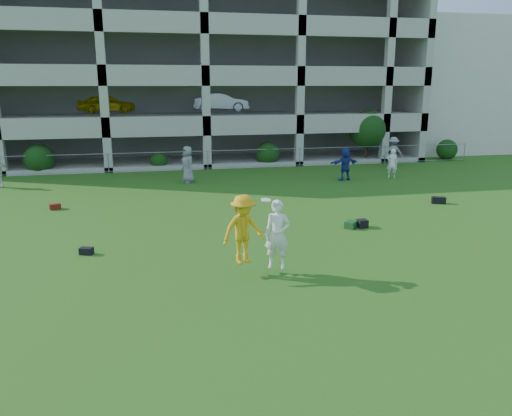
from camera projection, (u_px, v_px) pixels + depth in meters
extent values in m
plane|color=#235114|center=(290.00, 285.00, 13.30)|extent=(100.00, 100.00, 0.00)
cube|color=beige|center=(458.00, 87.00, 43.30)|extent=(16.00, 14.00, 10.00)
imported|color=gray|center=(188.00, 164.00, 26.90)|extent=(0.94, 1.13, 1.98)
imported|color=navy|center=(345.00, 164.00, 27.58)|extent=(1.75, 0.80, 1.81)
imported|color=white|center=(392.00, 163.00, 28.24)|extent=(0.72, 0.61, 1.69)
imported|color=gray|center=(393.00, 153.00, 31.64)|extent=(1.40, 0.99, 1.96)
cube|color=black|center=(86.00, 251.00, 15.66)|extent=(0.46, 0.36, 0.22)
cube|color=#143413|center=(351.00, 225.00, 18.53)|extent=(0.60, 0.60, 0.26)
cube|color=black|center=(362.00, 223.00, 18.60)|extent=(0.38, 0.38, 0.30)
cube|color=black|center=(439.00, 200.00, 22.33)|extent=(0.67, 0.51, 0.30)
cube|color=#54120E|center=(55.00, 207.00, 21.30)|extent=(0.52, 0.42, 0.24)
imported|color=orange|center=(243.00, 229.00, 13.64)|extent=(1.41, 1.07, 1.93)
imported|color=white|center=(277.00, 235.00, 13.83)|extent=(0.82, 0.68, 1.94)
cylinder|color=white|center=(266.00, 200.00, 13.52)|extent=(0.27, 0.27, 0.08)
cube|color=#9E998C|center=(188.00, 75.00, 42.94)|extent=(30.00, 0.50, 12.00)
cube|color=#9E998C|center=(381.00, 74.00, 39.50)|extent=(0.50, 14.00, 12.00)
cube|color=#9E998C|center=(197.00, 152.00, 37.94)|extent=(30.00, 14.00, 0.30)
cube|color=#9E998C|center=(196.00, 112.00, 37.22)|extent=(30.00, 14.00, 0.30)
cube|color=#9E998C|center=(195.00, 71.00, 36.49)|extent=(30.00, 14.00, 0.30)
cube|color=#9E998C|center=(194.00, 27.00, 35.77)|extent=(30.00, 14.00, 0.30)
cube|color=#9E998C|center=(207.00, 128.00, 30.86)|extent=(30.00, 0.30, 0.90)
cube|color=#9E998C|center=(206.00, 78.00, 30.14)|extent=(30.00, 0.30, 0.90)
cube|color=#9E998C|center=(204.00, 26.00, 29.41)|extent=(30.00, 0.30, 0.90)
cube|color=#9E998C|center=(102.00, 70.00, 28.92)|extent=(0.50, 0.50, 12.00)
cube|color=#9E998C|center=(205.00, 71.00, 30.12)|extent=(0.50, 0.50, 12.00)
cube|color=#9E998C|center=(300.00, 71.00, 31.33)|extent=(0.50, 0.50, 12.00)
cube|color=#9E998C|center=(388.00, 72.00, 32.54)|extent=(0.50, 0.50, 12.00)
cube|color=#605E59|center=(193.00, 73.00, 38.43)|extent=(29.00, 9.00, 11.60)
imported|color=yellow|center=(107.00, 103.00, 33.88)|extent=(3.90, 1.64, 1.32)
imported|color=#AEB1B5|center=(221.00, 102.00, 35.44)|extent=(4.03, 1.48, 1.32)
cylinder|color=gray|center=(1.00, 166.00, 28.77)|extent=(0.06, 0.06, 1.20)
cylinder|color=gray|center=(108.00, 163.00, 29.98)|extent=(0.06, 0.06, 1.20)
cylinder|color=gray|center=(208.00, 160.00, 31.19)|extent=(0.06, 0.06, 1.20)
cylinder|color=gray|center=(300.00, 157.00, 32.40)|extent=(0.06, 0.06, 1.20)
cylinder|color=gray|center=(385.00, 154.00, 33.61)|extent=(0.06, 0.06, 1.20)
cylinder|color=gray|center=(464.00, 152.00, 34.82)|extent=(0.06, 0.06, 1.20)
cylinder|color=gray|center=(208.00, 151.00, 31.06)|extent=(36.00, 0.04, 0.04)
cylinder|color=gray|center=(208.00, 168.00, 31.32)|extent=(36.00, 0.04, 0.04)
sphere|color=#163D11|center=(39.00, 159.00, 29.68)|extent=(1.76, 1.76, 1.76)
sphere|color=#163D11|center=(159.00, 161.00, 31.17)|extent=(1.10, 1.10, 1.10)
sphere|color=#163D11|center=(268.00, 154.00, 32.53)|extent=(1.54, 1.54, 1.54)
cylinder|color=#382314|center=(367.00, 148.00, 34.07)|extent=(0.16, 0.16, 1.96)
sphere|color=#163D11|center=(368.00, 129.00, 33.77)|extent=(2.52, 2.52, 2.52)
sphere|color=#163D11|center=(447.00, 150.00, 35.16)|extent=(1.43, 1.43, 1.43)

